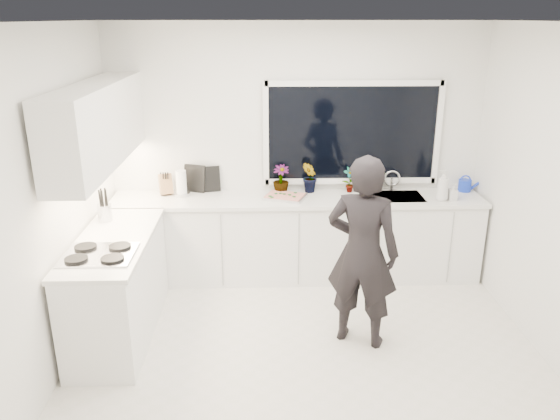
{
  "coord_description": "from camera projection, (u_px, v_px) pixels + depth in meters",
  "views": [
    {
      "loc": [
        -0.36,
        -4.05,
        2.73
      ],
      "look_at": [
        -0.22,
        0.4,
        1.15
      ],
      "focal_mm": 35.0,
      "sensor_mm": 36.0,
      "label": 1
    }
  ],
  "objects": [
    {
      "name": "floor",
      "position": [
        307.0,
        350.0,
        4.75
      ],
      "size": [
        4.0,
        3.5,
        0.02
      ],
      "primitive_type": "cube",
      "color": "beige",
      "rests_on": "ground"
    },
    {
      "name": "wall_back",
      "position": [
        296.0,
        151.0,
        5.95
      ],
      "size": [
        4.0,
        0.02,
        2.7
      ],
      "primitive_type": "cube",
      "color": "white",
      "rests_on": "ground"
    },
    {
      "name": "wall_left",
      "position": [
        51.0,
        205.0,
        4.23
      ],
      "size": [
        0.02,
        3.5,
        2.7
      ],
      "primitive_type": "cube",
      "color": "white",
      "rests_on": "ground"
    },
    {
      "name": "wall_right",
      "position": [
        560.0,
        200.0,
        4.35
      ],
      "size": [
        0.02,
        3.5,
        2.7
      ],
      "primitive_type": "cube",
      "color": "white",
      "rests_on": "ground"
    },
    {
      "name": "ceiling",
      "position": [
        313.0,
        20.0,
        3.84
      ],
      "size": [
        4.0,
        3.5,
        0.02
      ],
      "primitive_type": "cube",
      "color": "white",
      "rests_on": "wall_back"
    },
    {
      "name": "window",
      "position": [
        352.0,
        133.0,
        5.87
      ],
      "size": [
        1.8,
        0.02,
        1.0
      ],
      "primitive_type": "cube",
      "color": "black",
      "rests_on": "wall_back"
    },
    {
      "name": "base_cabinets_back",
      "position": [
        297.0,
        239.0,
        5.96
      ],
      "size": [
        3.92,
        0.58,
        0.88
      ],
      "primitive_type": "cube",
      "color": "white",
      "rests_on": "floor"
    },
    {
      "name": "base_cabinets_left",
      "position": [
        118.0,
        288.0,
        4.88
      ],
      "size": [
        0.58,
        1.6,
        0.88
      ],
      "primitive_type": "cube",
      "color": "white",
      "rests_on": "floor"
    },
    {
      "name": "countertop_back",
      "position": [
        297.0,
        199.0,
        5.8
      ],
      "size": [
        3.94,
        0.62,
        0.04
      ],
      "primitive_type": "cube",
      "color": "silver",
      "rests_on": "base_cabinets_back"
    },
    {
      "name": "countertop_left",
      "position": [
        113.0,
        241.0,
        4.72
      ],
      "size": [
        0.62,
        1.6,
        0.04
      ],
      "primitive_type": "cube",
      "color": "silver",
      "rests_on": "base_cabinets_left"
    },
    {
      "name": "upper_cabinets",
      "position": [
        98.0,
        124.0,
        4.73
      ],
      "size": [
        0.34,
        2.1,
        0.7
      ],
      "primitive_type": "cube",
      "color": "white",
      "rests_on": "wall_left"
    },
    {
      "name": "sink",
      "position": [
        395.0,
        201.0,
        5.85
      ],
      "size": [
        0.58,
        0.42,
        0.14
      ],
      "primitive_type": "cube",
      "color": "silver",
      "rests_on": "countertop_back"
    },
    {
      "name": "faucet",
      "position": [
        392.0,
        181.0,
        5.98
      ],
      "size": [
        0.03,
        0.03,
        0.22
      ],
      "primitive_type": "cylinder",
      "color": "silver",
      "rests_on": "countertop_back"
    },
    {
      "name": "stovetop",
      "position": [
        99.0,
        254.0,
        4.38
      ],
      "size": [
        0.56,
        0.48,
        0.03
      ],
      "primitive_type": "cube",
      "color": "black",
      "rests_on": "countertop_left"
    },
    {
      "name": "person",
      "position": [
        362.0,
        253.0,
        4.61
      ],
      "size": [
        0.73,
        0.61,
        1.7
      ],
      "primitive_type": "imported",
      "rotation": [
        0.0,
        0.0,
        2.75
      ],
      "color": "black",
      "rests_on": "floor"
    },
    {
      "name": "pizza_tray",
      "position": [
        285.0,
        197.0,
        5.76
      ],
      "size": [
        0.5,
        0.44,
        0.03
      ],
      "primitive_type": "cube",
      "rotation": [
        0.0,
        0.0,
        -0.37
      ],
      "color": "silver",
      "rests_on": "countertop_back"
    },
    {
      "name": "pizza",
      "position": [
        285.0,
        195.0,
        5.76
      ],
      "size": [
        0.45,
        0.39,
        0.01
      ],
      "primitive_type": "cube",
      "rotation": [
        0.0,
        0.0,
        -0.37
      ],
      "color": "red",
      "rests_on": "pizza_tray"
    },
    {
      "name": "watering_can",
      "position": [
        465.0,
        185.0,
        5.98
      ],
      "size": [
        0.16,
        0.16,
        0.13
      ],
      "primitive_type": "cylinder",
      "rotation": [
        0.0,
        0.0,
        0.19
      ],
      "color": "#1533C5",
      "rests_on": "countertop_back"
    },
    {
      "name": "paper_towel_roll",
      "position": [
        181.0,
        184.0,
        5.82
      ],
      "size": [
        0.13,
        0.13,
        0.26
      ],
      "primitive_type": "cylinder",
      "rotation": [
        0.0,
        0.0,
        0.23
      ],
      "color": "white",
      "rests_on": "countertop_back"
    },
    {
      "name": "knife_block",
      "position": [
        166.0,
        185.0,
        5.85
      ],
      "size": [
        0.16,
        0.14,
        0.22
      ],
      "primitive_type": "cube",
      "rotation": [
        0.0,
        0.0,
        0.36
      ],
      "color": "brown",
      "rests_on": "countertop_back"
    },
    {
      "name": "utensil_crock",
      "position": [
        105.0,
        213.0,
        5.11
      ],
      "size": [
        0.16,
        0.16,
        0.16
      ],
      "primitive_type": "cylinder",
      "rotation": [
        0.0,
        0.0,
        0.25
      ],
      "color": "silver",
      "rests_on": "countertop_left"
    },
    {
      "name": "picture_frame_large",
      "position": [
        210.0,
        179.0,
        5.95
      ],
      "size": [
        0.22,
        0.07,
        0.28
      ],
      "primitive_type": "cube",
      "rotation": [
        0.0,
        0.0,
        0.23
      ],
      "color": "black",
      "rests_on": "countertop_back"
    },
    {
      "name": "picture_frame_small",
      "position": [
        194.0,
        178.0,
        5.94
      ],
      "size": [
        0.24,
        0.11,
        0.3
      ],
      "primitive_type": "cube",
      "rotation": [
        0.0,
        0.0,
        -0.39
      ],
      "color": "black",
      "rests_on": "countertop_back"
    },
    {
      "name": "herb_plants",
      "position": [
        338.0,
        179.0,
        5.91
      ],
      "size": [
        1.26,
        0.32,
        0.34
      ],
      "color": "#26662D",
      "rests_on": "countertop_back"
    },
    {
      "name": "soap_bottles",
      "position": [
        445.0,
        187.0,
        5.65
      ],
      "size": [
        0.23,
        0.15,
        0.33
      ],
      "color": "#D8BF66",
      "rests_on": "countertop_back"
    }
  ]
}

